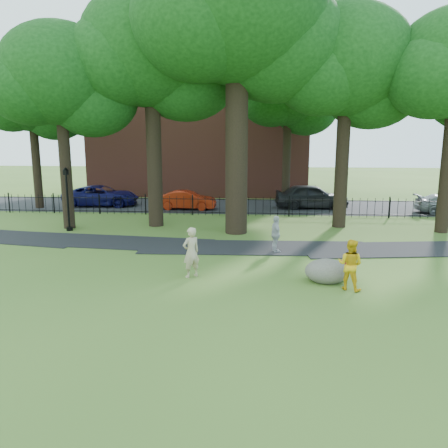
# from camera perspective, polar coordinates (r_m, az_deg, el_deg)

# --- Properties ---
(ground) EXTENTS (120.00, 120.00, 0.00)m
(ground) POSITION_cam_1_polar(r_m,az_deg,el_deg) (15.53, 0.20, -6.60)
(ground) COLOR #3C5D20
(ground) RESTS_ON ground
(footpath) EXTENTS (36.07, 3.85, 0.03)m
(footpath) POSITION_cam_1_polar(r_m,az_deg,el_deg) (19.24, 4.07, -3.14)
(footpath) COLOR black
(footpath) RESTS_ON ground
(street) EXTENTS (80.00, 7.00, 0.02)m
(street) POSITION_cam_1_polar(r_m,az_deg,el_deg) (31.14, 2.48, 2.36)
(street) COLOR black
(street) RESTS_ON ground
(iron_fence) EXTENTS (44.00, 0.04, 1.20)m
(iron_fence) POSITION_cam_1_polar(r_m,az_deg,el_deg) (27.09, 2.16, 2.33)
(iron_fence) COLOR black
(iron_fence) RESTS_ON ground
(brick_building) EXTENTS (18.00, 8.00, 12.00)m
(brick_building) POSITION_cam_1_polar(r_m,az_deg,el_deg) (39.11, -3.00, 12.95)
(brick_building) COLOR brown
(brick_building) RESTS_ON ground
(big_tree) EXTENTS (10.08, 8.61, 14.37)m
(big_tree) POSITION_cam_1_polar(r_m,az_deg,el_deg) (22.53, 2.13, 25.01)
(big_tree) COLOR black
(big_tree) RESTS_ON ground
(tree_row) EXTENTS (26.82, 7.96, 12.42)m
(tree_row) POSITION_cam_1_polar(r_m,az_deg,el_deg) (23.42, 3.24, 19.50)
(tree_row) COLOR black
(tree_row) RESTS_ON ground
(woman) EXTENTS (0.76, 0.74, 1.76)m
(woman) POSITION_cam_1_polar(r_m,az_deg,el_deg) (15.06, -4.32, -3.71)
(woman) COLOR tan
(woman) RESTS_ON ground
(man) EXTENTS (0.99, 0.93, 1.63)m
(man) POSITION_cam_1_polar(r_m,az_deg,el_deg) (14.38, 16.15, -5.11)
(man) COLOR gold
(man) RESTS_ON ground
(pedestrian) EXTENTS (0.62, 0.99, 1.57)m
(pedestrian) POSITION_cam_1_polar(r_m,az_deg,el_deg) (18.41, 6.80, -1.34)
(pedestrian) COLOR #AAABAF
(pedestrian) RESTS_ON ground
(boulder) EXTENTS (1.60, 1.30, 0.85)m
(boulder) POSITION_cam_1_polar(r_m,az_deg,el_deg) (15.04, 13.27, -5.82)
(boulder) COLOR #5C584D
(boulder) RESTS_ON ground
(lamppost) EXTENTS (0.33, 0.33, 3.30)m
(lamppost) POSITION_cam_1_polar(r_m,az_deg,el_deg) (23.92, -19.75, 2.98)
(lamppost) COLOR black
(lamppost) RESTS_ON ground
(backpack) EXTENTS (0.52, 0.41, 0.34)m
(backpack) POSITION_cam_1_polar(r_m,az_deg,el_deg) (15.72, 14.87, -6.13)
(backpack) COLOR black
(backpack) RESTS_ON ground
(red_bag) EXTENTS (0.43, 0.32, 0.26)m
(red_bag) POSITION_cam_1_polar(r_m,az_deg,el_deg) (16.97, 15.74, -5.03)
(red_bag) COLOR maroon
(red_bag) RESTS_ON ground
(red_sedan) EXTENTS (3.93, 1.44, 1.29)m
(red_sedan) POSITION_cam_1_polar(r_m,az_deg,el_deg) (29.64, -4.88, 3.14)
(red_sedan) COLOR #9B210B
(red_sedan) RESTS_ON ground
(navy_van) EXTENTS (5.36, 2.69, 1.45)m
(navy_van) POSITION_cam_1_polar(r_m,az_deg,el_deg) (32.29, -15.73, 3.57)
(navy_van) COLOR #0D0D43
(navy_van) RESTS_ON ground
(grey_car) EXTENTS (5.06, 2.26, 1.69)m
(grey_car) POSITION_cam_1_polar(r_m,az_deg,el_deg) (30.54, 11.37, 3.58)
(grey_car) COLOR black
(grey_car) RESTS_ON ground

